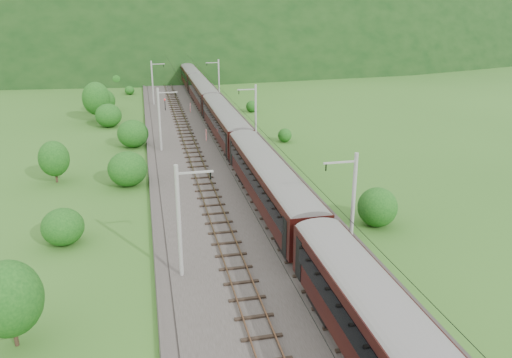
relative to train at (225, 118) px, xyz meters
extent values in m
plane|color=#2C5A1C|center=(-2.40, -33.48, -3.74)|extent=(600.00, 600.00, 0.00)
cube|color=#38332D|center=(-2.40, -23.48, -3.59)|extent=(14.00, 220.00, 0.30)
cube|color=brown|center=(-5.52, -23.48, -3.24)|extent=(0.08, 220.00, 0.15)
cube|color=brown|center=(-4.08, -23.48, -3.24)|extent=(0.08, 220.00, 0.15)
cube|color=black|center=(-4.80, -23.48, -3.38)|extent=(2.40, 220.00, 0.12)
cube|color=brown|center=(-0.72, -23.48, -3.24)|extent=(0.08, 220.00, 0.15)
cube|color=brown|center=(0.72, -23.48, -3.24)|extent=(0.08, 220.00, 0.15)
cube|color=black|center=(0.00, -23.48, -3.38)|extent=(2.40, 220.00, 0.12)
cylinder|color=gray|center=(-8.60, -33.48, 0.56)|extent=(0.28, 0.28, 8.00)
cube|color=gray|center=(-7.40, -33.48, 3.96)|extent=(2.40, 0.12, 0.12)
cylinder|color=black|center=(-6.40, -33.48, 3.66)|extent=(0.10, 0.10, 0.50)
cylinder|color=gray|center=(-8.60, -1.48, 0.56)|extent=(0.28, 0.28, 8.00)
cube|color=gray|center=(-7.40, -1.48, 3.96)|extent=(2.40, 0.12, 0.12)
cylinder|color=black|center=(-6.40, -1.48, 3.66)|extent=(0.10, 0.10, 0.50)
cylinder|color=gray|center=(-8.60, 30.52, 0.56)|extent=(0.28, 0.28, 8.00)
cube|color=gray|center=(-7.40, 30.52, 3.96)|extent=(2.40, 0.12, 0.12)
cylinder|color=black|center=(-6.40, 30.52, 3.66)|extent=(0.10, 0.10, 0.50)
cylinder|color=gray|center=(-8.60, 62.52, 0.56)|extent=(0.28, 0.28, 8.00)
cube|color=gray|center=(-7.40, 62.52, 3.96)|extent=(2.40, 0.12, 0.12)
cylinder|color=black|center=(-6.40, 62.52, 3.66)|extent=(0.10, 0.10, 0.50)
cylinder|color=gray|center=(-8.60, 94.52, 0.56)|extent=(0.28, 0.28, 8.00)
cube|color=gray|center=(-7.40, 94.52, 3.96)|extent=(2.40, 0.12, 0.12)
cylinder|color=black|center=(-6.40, 94.52, 3.66)|extent=(0.10, 0.10, 0.50)
cylinder|color=gray|center=(3.80, -33.48, 0.56)|extent=(0.28, 0.28, 8.00)
cube|color=gray|center=(2.60, -33.48, 3.96)|extent=(2.40, 0.12, 0.12)
cylinder|color=black|center=(1.60, -33.48, 3.66)|extent=(0.10, 0.10, 0.50)
cylinder|color=gray|center=(3.80, -1.48, 0.56)|extent=(0.28, 0.28, 8.00)
cube|color=gray|center=(2.60, -1.48, 3.96)|extent=(2.40, 0.12, 0.12)
cylinder|color=black|center=(1.60, -1.48, 3.66)|extent=(0.10, 0.10, 0.50)
cylinder|color=gray|center=(3.80, 30.52, 0.56)|extent=(0.28, 0.28, 8.00)
cube|color=gray|center=(2.60, 30.52, 3.96)|extent=(2.40, 0.12, 0.12)
cylinder|color=black|center=(1.60, 30.52, 3.66)|extent=(0.10, 0.10, 0.50)
cylinder|color=gray|center=(3.80, 62.52, 0.56)|extent=(0.28, 0.28, 8.00)
cube|color=gray|center=(2.60, 62.52, 3.96)|extent=(2.40, 0.12, 0.12)
cylinder|color=black|center=(1.60, 62.52, 3.66)|extent=(0.10, 0.10, 0.50)
cylinder|color=gray|center=(3.80, 94.52, 0.56)|extent=(0.28, 0.28, 8.00)
cube|color=gray|center=(2.60, 94.52, 3.96)|extent=(2.40, 0.12, 0.12)
cylinder|color=black|center=(1.60, 94.52, 3.66)|extent=(0.10, 0.10, 0.50)
cylinder|color=black|center=(-4.80, -23.48, 3.36)|extent=(0.03, 198.00, 0.03)
cylinder|color=black|center=(0.00, -23.48, 3.36)|extent=(0.03, 198.00, 0.03)
ellipsoid|color=black|center=(-2.40, 226.52, -3.74)|extent=(504.00, 360.00, 244.00)
cylinder|color=slate|center=(0.00, -48.25, 0.83)|extent=(3.09, 23.35, 3.09)
cube|color=black|center=(1.57, -48.25, -0.23)|extent=(0.05, 20.65, 1.23)
cube|color=black|center=(0.00, -40.03, -2.69)|extent=(2.35, 3.41, 0.96)
cube|color=black|center=(0.00, -23.88, -0.61)|extent=(3.09, 23.47, 3.20)
cylinder|color=slate|center=(0.00, -23.88, 0.83)|extent=(3.09, 23.35, 3.09)
cube|color=black|center=(-1.57, -23.88, -0.23)|extent=(0.05, 20.65, 1.23)
cube|color=black|center=(1.57, -23.88, -0.23)|extent=(0.05, 20.65, 1.23)
cube|color=black|center=(0.00, -32.09, -2.69)|extent=(2.35, 3.41, 0.96)
cube|color=black|center=(0.00, -15.67, -2.69)|extent=(2.35, 3.41, 0.96)
cube|color=black|center=(0.00, 0.49, -0.61)|extent=(3.09, 23.47, 3.20)
cylinder|color=slate|center=(0.00, 0.49, 0.83)|extent=(3.09, 23.35, 3.09)
cube|color=black|center=(-1.57, 0.49, -0.23)|extent=(0.05, 20.65, 1.23)
cube|color=black|center=(1.57, 0.49, -0.23)|extent=(0.05, 20.65, 1.23)
cube|color=black|center=(0.00, -7.73, -2.69)|extent=(2.35, 3.41, 0.96)
cube|color=black|center=(0.00, 8.70, -2.69)|extent=(2.35, 3.41, 0.96)
cube|color=black|center=(0.00, 24.86, -0.61)|extent=(3.09, 23.47, 3.20)
cylinder|color=slate|center=(0.00, 24.86, 0.83)|extent=(3.09, 23.35, 3.09)
cube|color=black|center=(-1.57, 24.86, -0.23)|extent=(0.05, 20.65, 1.23)
cube|color=black|center=(1.57, 24.86, -0.23)|extent=(0.05, 20.65, 1.23)
cube|color=black|center=(0.00, 16.64, -2.69)|extent=(2.35, 3.41, 0.96)
cube|color=black|center=(0.00, 33.07, -2.69)|extent=(2.35, 3.41, 0.96)
cube|color=black|center=(0.00, 49.22, -0.61)|extent=(3.09, 23.47, 3.20)
cylinder|color=slate|center=(0.00, 49.22, 0.83)|extent=(3.09, 23.35, 3.09)
cube|color=black|center=(-1.57, 49.22, -0.23)|extent=(0.05, 20.65, 1.23)
cube|color=black|center=(1.57, 49.22, -0.23)|extent=(0.05, 20.65, 1.23)
cube|color=black|center=(0.00, 41.01, -2.69)|extent=(2.35, 3.41, 0.96)
cube|color=black|center=(0.00, 57.44, -2.69)|extent=(2.35, 3.41, 0.96)
cube|color=navy|center=(0.00, 83.19, -0.61)|extent=(3.09, 19.20, 3.20)
cylinder|color=slate|center=(0.00, 83.19, 0.83)|extent=(3.09, 19.11, 3.09)
cube|color=black|center=(-1.57, 83.19, -0.23)|extent=(0.05, 16.90, 1.23)
cube|color=black|center=(1.57, 83.19, -0.23)|extent=(0.05, 16.90, 1.23)
cube|color=black|center=(0.00, 76.47, -2.69)|extent=(2.35, 3.41, 0.96)
cube|color=black|center=(0.00, 89.91, -2.69)|extent=(2.35, 3.41, 0.96)
cube|color=yellow|center=(0.00, 92.59, -0.82)|extent=(3.16, 0.50, 2.88)
cube|color=yellow|center=(0.00, 73.79, -0.82)|extent=(3.16, 0.50, 2.88)
cube|color=black|center=(0.00, 86.19, 1.58)|extent=(0.08, 1.60, 0.96)
cylinder|color=red|center=(-2.58, 21.98, -2.65)|extent=(0.17, 0.17, 1.57)
cylinder|color=red|center=(-2.35, 2.05, -2.64)|extent=(0.17, 0.17, 1.60)
cylinder|color=black|center=(-6.79, 24.39, -2.50)|extent=(0.13, 0.13, 1.88)
sphere|color=red|center=(-6.79, 24.39, -1.51)|extent=(0.23, 0.23, 0.23)
ellipsoid|color=#124311|center=(-17.26, -26.06, -2.26)|extent=(3.29, 3.29, 2.96)
ellipsoid|color=#124311|center=(-12.51, -13.23, -1.91)|extent=(4.06, 4.06, 3.66)
ellipsoid|color=#124311|center=(-12.08, 2.00, -1.90)|extent=(4.08, 4.08, 3.67)
ellipsoid|color=#124311|center=(-15.88, 14.78, -1.93)|extent=(4.01, 4.01, 3.61)
ellipsoid|color=#124311|center=(-17.53, 27.16, -1.74)|extent=(4.44, 4.44, 4.00)
ellipsoid|color=#124311|center=(-13.22, 44.37, -2.84)|extent=(2.01, 2.01, 1.81)
ellipsoid|color=#124311|center=(-16.07, 56.26, -2.13)|extent=(3.57, 3.57, 3.22)
cylinder|color=black|center=(-18.18, -38.69, -2.33)|extent=(0.24, 0.24, 2.81)
ellipsoid|color=#124311|center=(-18.18, -38.69, -0.72)|extent=(3.62, 3.62, 4.34)
cylinder|color=black|center=(-20.03, -10.51, -2.50)|extent=(0.24, 0.24, 2.47)
ellipsoid|color=#124311|center=(-20.03, -10.51, -1.09)|extent=(3.18, 3.18, 3.81)
cylinder|color=black|center=(-17.82, 19.28, -2.01)|extent=(0.24, 0.24, 3.46)
ellipsoid|color=#124311|center=(-17.82, 19.28, -0.04)|extent=(4.45, 4.45, 5.33)
ellipsoid|color=#124311|center=(8.44, -28.22, -2.21)|extent=(3.39, 3.39, 3.05)
ellipsoid|color=#124311|center=(8.28, 0.14, -2.88)|extent=(1.90, 1.90, 1.71)
ellipsoid|color=#124311|center=(8.11, 21.08, -2.84)|extent=(2.01, 2.01, 1.81)
camera|label=1|loc=(-10.24, -64.24, 14.24)|focal=35.00mm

